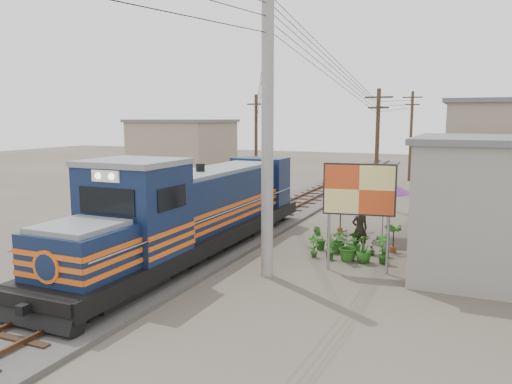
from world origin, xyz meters
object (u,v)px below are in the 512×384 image
at_px(locomotive, 193,213).
at_px(vendor, 360,229).
at_px(billboard, 359,192).
at_px(market_umbrella, 384,186).

distance_m(locomotive, vendor, 6.65).
height_order(billboard, vendor, billboard).
distance_m(market_umbrella, vendor, 2.84).
bearing_deg(billboard, vendor, 91.46).
bearing_deg(locomotive, market_umbrella, 42.44).
relative_size(market_umbrella, vendor, 1.63).
bearing_deg(market_umbrella, locomotive, -137.56).
bearing_deg(locomotive, vendor, 30.05).
bearing_deg(vendor, billboard, 68.03).
xyz_separation_m(locomotive, billboard, (6.22, 0.57, 1.10)).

